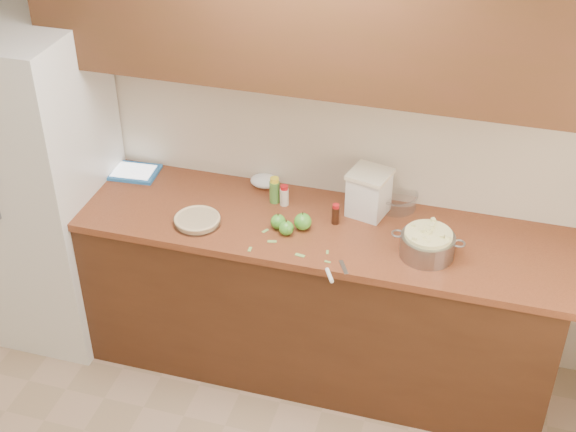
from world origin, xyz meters
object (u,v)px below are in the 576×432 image
(pie, at_px, (197,220))
(colander, at_px, (427,244))
(flour_canister, at_px, (369,192))
(tablet, at_px, (134,172))

(pie, height_order, colander, colander)
(flour_canister, distance_m, tablet, 1.30)
(flour_canister, xyz_separation_m, tablet, (-1.29, 0.02, -0.11))
(tablet, bearing_deg, flour_canister, -5.20)
(pie, distance_m, tablet, 0.61)
(pie, height_order, tablet, pie)
(tablet, bearing_deg, pie, -38.86)
(pie, relative_size, tablet, 0.85)
(pie, relative_size, colander, 0.69)
(flour_canister, bearing_deg, pie, -157.39)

